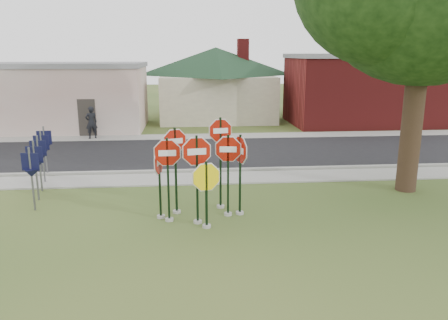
{
  "coord_description": "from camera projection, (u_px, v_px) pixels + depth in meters",
  "views": [
    {
      "loc": [
        -0.25,
        -10.78,
        4.74
      ],
      "look_at": [
        0.86,
        2.0,
        1.61
      ],
      "focal_mm": 35.0,
      "sensor_mm": 36.0,
      "label": 1
    }
  ],
  "objects": [
    {
      "name": "building_brick",
      "position": [
        365.0,
        89.0,
        29.92
      ],
      "size": [
        10.2,
        6.2,
        4.75
      ],
      "color": "maroon",
      "rests_on": "ground"
    },
    {
      "name": "road",
      "position": [
        192.0,
        153.0,
        21.25
      ],
      "size": [
        60.0,
        7.0,
        0.04
      ],
      "primitive_type": "cube",
      "color": "black",
      "rests_on": "ground"
    },
    {
      "name": "bg_tree_right",
      "position": [
        446.0,
        44.0,
        37.28
      ],
      "size": [
        5.6,
        5.6,
        8.4
      ],
      "color": "black",
      "rests_on": "ground"
    },
    {
      "name": "curb",
      "position": [
        194.0,
        171.0,
        17.85
      ],
      "size": [
        60.0,
        0.2,
        0.14
      ],
      "primitive_type": "cube",
      "color": "gray",
      "rests_on": "ground"
    },
    {
      "name": "building_stucco",
      "position": [
        48.0,
        96.0,
        27.73
      ],
      "size": [
        12.2,
        6.2,
        4.2
      ],
      "color": "silver",
      "rests_on": "ground"
    },
    {
      "name": "building_house",
      "position": [
        216.0,
        69.0,
        32.18
      ],
      "size": [
        11.6,
        11.6,
        6.2
      ],
      "color": "beige",
      "rests_on": "ground"
    },
    {
      "name": "stop_sign_center",
      "position": [
        197.0,
        166.0,
        12.16
      ],
      "size": [
        1.12,
        0.24,
        2.68
      ],
      "color": "#99968E",
      "rests_on": "ground"
    },
    {
      "name": "stop_sign_back_left",
      "position": [
        175.0,
        159.0,
        12.94
      ],
      "size": [
        0.94,
        0.33,
        2.74
      ],
      "color": "#99968E",
      "rests_on": "ground"
    },
    {
      "name": "sidewalk_far",
      "position": [
        191.0,
        137.0,
        25.41
      ],
      "size": [
        60.0,
        1.6,
        0.06
      ],
      "primitive_type": "cube",
      "color": "gray",
      "rests_on": "ground"
    },
    {
      "name": "stop_sign_yellow",
      "position": [
        206.0,
        187.0,
        11.95
      ],
      "size": [
        1.07,
        0.29,
        2.02
      ],
      "color": "#99968E",
      "rests_on": "ground"
    },
    {
      "name": "stop_sign_far_right",
      "position": [
        240.0,
        163.0,
        12.87
      ],
      "size": [
        0.37,
        1.08,
        2.57
      ],
      "color": "#99968E",
      "rests_on": "ground"
    },
    {
      "name": "stop_sign_right",
      "position": [
        228.0,
        164.0,
        12.78
      ],
      "size": [
        1.06,
        0.24,
        2.57
      ],
      "color": "#99968E",
      "rests_on": "ground"
    },
    {
      "name": "pedestrian",
      "position": [
        91.0,
        122.0,
        24.57
      ],
      "size": [
        0.79,
        0.67,
        1.82
      ],
      "primitive_type": "imported",
      "rotation": [
        0.0,
        0.0,
        3.58
      ],
      "color": "black",
      "rests_on": "sidewalk_far"
    },
    {
      "name": "stop_sign_back_right",
      "position": [
        220.0,
        150.0,
        13.37
      ],
      "size": [
        0.98,
        0.24,
        2.97
      ],
      "color": "#99968E",
      "rests_on": "ground"
    },
    {
      "name": "ground",
      "position": [
        198.0,
        237.0,
        11.58
      ],
      "size": [
        120.0,
        120.0,
        0.0
      ],
      "primitive_type": "plane",
      "color": "#2F4A1C",
      "rests_on": "ground"
    },
    {
      "name": "route_sign_row",
      "position": [
        39.0,
        157.0,
        15.19
      ],
      "size": [
        1.43,
        4.63,
        2.0
      ],
      "color": "#59595E",
      "rests_on": "ground"
    },
    {
      "name": "stop_sign_far_left",
      "position": [
        159.0,
        173.0,
        12.62
      ],
      "size": [
        0.29,
        1.03,
        2.26
      ],
      "color": "#99968E",
      "rests_on": "ground"
    },
    {
      "name": "sidewalk_near",
      "position": [
        194.0,
        179.0,
        16.89
      ],
      "size": [
        60.0,
        1.6,
        0.06
      ],
      "primitive_type": "cube",
      "color": "gray",
      "rests_on": "ground"
    },
    {
      "name": "stop_sign_left",
      "position": [
        168.0,
        168.0,
        12.34
      ],
      "size": [
        1.07,
        0.24,
        2.56
      ],
      "color": "#99968E",
      "rests_on": "ground"
    }
  ]
}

